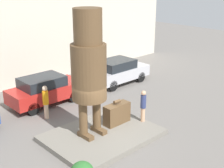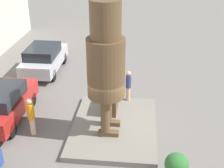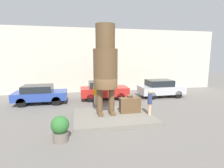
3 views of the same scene
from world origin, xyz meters
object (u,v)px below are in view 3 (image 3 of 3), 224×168
giant_suitcase (130,105)px  parked_car_red (104,90)px  parked_car_silver (161,88)px  planter_pot (60,128)px  statue_figure (105,63)px  tourist (150,101)px  worker_hivis (95,93)px  parked_car_blue (40,94)px

giant_suitcase → parked_car_red: (-0.92, 4.77, 0.13)m
parked_car_silver → planter_pot: 11.17m
giant_suitcase → parked_car_red: size_ratio=0.32×
statue_figure → tourist: size_ratio=3.49×
tourist → planter_pot: 5.51m
tourist → worker_hivis: bearing=127.3°
tourist → worker_hivis: tourist is taller
worker_hivis → parked_car_silver: bearing=12.4°
tourist → statue_figure: bearing=164.0°
tourist → parked_car_blue: size_ratio=0.38×
parked_car_blue → parked_car_silver: (10.70, 0.15, 0.05)m
planter_pot → parked_car_silver: bearing=39.9°
tourist → parked_car_blue: 8.89m
statue_figure → planter_pot: statue_figure is taller
statue_figure → tourist: statue_figure is taller
statue_figure → worker_hivis: bearing=95.8°
tourist → parked_car_red: tourist is taller
parked_car_silver → worker_hivis: bearing=-167.6°
giant_suitcase → planter_pot: 4.87m
statue_figure → parked_car_red: 5.41m
statue_figure → parked_car_blue: size_ratio=1.33×
parked_car_red → parked_car_silver: parked_car_red is taller
statue_figure → planter_pot: (-2.53, -2.67, -2.79)m
giant_suitcase → parked_car_blue: 7.63m
parked_car_blue → planter_pot: (2.13, -7.01, -0.18)m
worker_hivis → parked_car_blue: bearing=164.1°
giant_suitcase → parked_car_silver: parked_car_silver is taller
giant_suitcase → worker_hivis: bearing=120.9°
tourist → giant_suitcase: bearing=146.2°
giant_suitcase → parked_car_silver: 6.37m
statue_figure → parked_car_blue: 6.88m
statue_figure → worker_hivis: statue_figure is taller
giant_suitcase → parked_car_red: bearing=100.9°
parked_car_red → parked_car_silver: 5.39m
tourist → planter_pot: bearing=-159.5°
parked_car_blue → parked_car_silver: size_ratio=0.98×
parked_car_silver → worker_hivis: worker_hivis is taller
tourist → parked_car_silver: bearing=56.9°
giant_suitcase → tourist: bearing=-33.8°
tourist → planter_pot: size_ratio=1.31×
parked_car_red → parked_car_silver: (5.38, -0.22, 0.00)m
statue_figure → planter_pot: 4.62m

